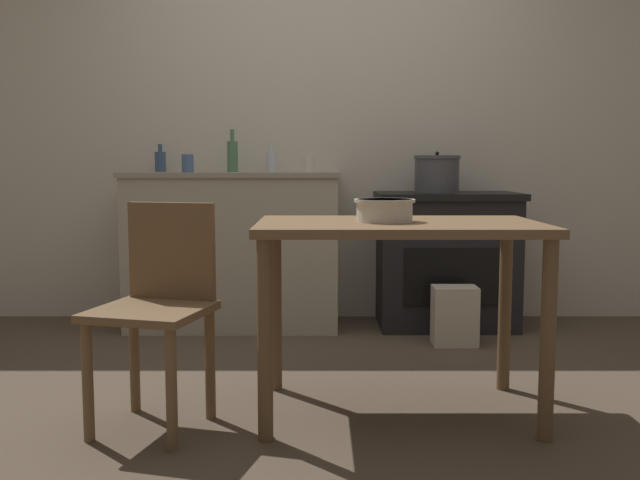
{
  "coord_description": "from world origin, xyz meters",
  "views": [
    {
      "loc": [
        -0.01,
        -3.07,
        1.0
      ],
      "look_at": [
        0.0,
        0.5,
        0.62
      ],
      "focal_mm": 40.0,
      "sensor_mm": 36.0,
      "label": 1
    }
  ],
  "objects_px": {
    "bottle_mid_left": "(158,161)",
    "mixing_bowl_large": "(382,209)",
    "bottle_far_left": "(230,156)",
    "cup_center_left": "(185,163)",
    "cup_center": "(306,165)",
    "flour_sack": "(452,316)",
    "stock_pot": "(434,174)",
    "chair": "(155,304)",
    "bottle_left": "(269,161)",
    "stove": "(443,259)",
    "work_table": "(396,251)"
  },
  "relations": [
    {
      "from": "mixing_bowl_large",
      "to": "cup_center",
      "type": "distance_m",
      "value": 1.4
    },
    {
      "from": "mixing_bowl_large",
      "to": "cup_center_left",
      "type": "height_order",
      "value": "cup_center_left"
    },
    {
      "from": "bottle_far_left",
      "to": "cup_center",
      "type": "relative_size",
      "value": 2.91
    },
    {
      "from": "stove",
      "to": "bottle_left",
      "type": "distance_m",
      "value": 1.24
    },
    {
      "from": "chair",
      "to": "stock_pot",
      "type": "distance_m",
      "value": 2.19
    },
    {
      "from": "stove",
      "to": "bottle_mid_left",
      "type": "height_order",
      "value": "bottle_mid_left"
    },
    {
      "from": "stock_pot",
      "to": "mixing_bowl_large",
      "type": "height_order",
      "value": "stock_pot"
    },
    {
      "from": "work_table",
      "to": "bottle_left",
      "type": "relative_size",
      "value": 6.63
    },
    {
      "from": "bottle_far_left",
      "to": "mixing_bowl_large",
      "type": "bearing_deg",
      "value": -63.8
    },
    {
      "from": "bottle_far_left",
      "to": "cup_center_left",
      "type": "bearing_deg",
      "value": -136.73
    },
    {
      "from": "work_table",
      "to": "mixing_bowl_large",
      "type": "distance_m",
      "value": 0.18
    },
    {
      "from": "mixing_bowl_large",
      "to": "bottle_far_left",
      "type": "distance_m",
      "value": 1.81
    },
    {
      "from": "stock_pot",
      "to": "cup_center",
      "type": "bearing_deg",
      "value": -165.7
    },
    {
      "from": "bottle_far_left",
      "to": "bottle_left",
      "type": "distance_m",
      "value": 0.25
    },
    {
      "from": "cup_center",
      "to": "cup_center_left",
      "type": "bearing_deg",
      "value": 177.58
    },
    {
      "from": "bottle_mid_left",
      "to": "mixing_bowl_large",
      "type": "bearing_deg",
      "value": -53.39
    },
    {
      "from": "stock_pot",
      "to": "flour_sack",
      "type": "bearing_deg",
      "value": -85.7
    },
    {
      "from": "stove",
      "to": "bottle_far_left",
      "type": "bearing_deg",
      "value": 177.9
    },
    {
      "from": "bottle_mid_left",
      "to": "cup_center_left",
      "type": "bearing_deg",
      "value": -53.02
    },
    {
      "from": "work_table",
      "to": "cup_center_left",
      "type": "height_order",
      "value": "cup_center_left"
    },
    {
      "from": "stove",
      "to": "bottle_far_left",
      "type": "height_order",
      "value": "bottle_far_left"
    },
    {
      "from": "stove",
      "to": "bottle_far_left",
      "type": "relative_size",
      "value": 3.32
    },
    {
      "from": "stock_pot",
      "to": "bottle_far_left",
      "type": "bearing_deg",
      "value": 177.54
    },
    {
      "from": "cup_center_left",
      "to": "cup_center",
      "type": "relative_size",
      "value": 1.17
    },
    {
      "from": "stove",
      "to": "mixing_bowl_large",
      "type": "xyz_separation_m",
      "value": [
        -0.52,
        -1.56,
        0.41
      ]
    },
    {
      "from": "mixing_bowl_large",
      "to": "work_table",
      "type": "bearing_deg",
      "value": -0.69
    },
    {
      "from": "bottle_left",
      "to": "bottle_mid_left",
      "type": "distance_m",
      "value": 0.69
    },
    {
      "from": "chair",
      "to": "bottle_far_left",
      "type": "height_order",
      "value": "bottle_far_left"
    },
    {
      "from": "stove",
      "to": "bottle_mid_left",
      "type": "relative_size",
      "value": 4.99
    },
    {
      "from": "flour_sack",
      "to": "mixing_bowl_large",
      "type": "relative_size",
      "value": 1.36
    },
    {
      "from": "chair",
      "to": "bottle_mid_left",
      "type": "relative_size",
      "value": 4.92
    },
    {
      "from": "bottle_far_left",
      "to": "bottle_left",
      "type": "height_order",
      "value": "bottle_far_left"
    },
    {
      "from": "stock_pot",
      "to": "bottle_left",
      "type": "height_order",
      "value": "bottle_left"
    },
    {
      "from": "stock_pot",
      "to": "stove",
      "type": "bearing_deg",
      "value": 4.76
    },
    {
      "from": "work_table",
      "to": "bottle_mid_left",
      "type": "distance_m",
      "value": 2.17
    },
    {
      "from": "bottle_far_left",
      "to": "cup_center_left",
      "type": "height_order",
      "value": "bottle_far_left"
    },
    {
      "from": "flour_sack",
      "to": "cup_center_left",
      "type": "height_order",
      "value": "cup_center_left"
    },
    {
      "from": "flour_sack",
      "to": "cup_center_left",
      "type": "xyz_separation_m",
      "value": [
        -1.52,
        0.3,
        0.84
      ]
    },
    {
      "from": "cup_center_left",
      "to": "cup_center",
      "type": "height_order",
      "value": "cup_center_left"
    },
    {
      "from": "stove",
      "to": "stock_pot",
      "type": "bearing_deg",
      "value": -175.24
    },
    {
      "from": "bottle_left",
      "to": "cup_center_left",
      "type": "height_order",
      "value": "bottle_left"
    },
    {
      "from": "work_table",
      "to": "stock_pot",
      "type": "height_order",
      "value": "stock_pot"
    },
    {
      "from": "stock_pot",
      "to": "cup_center",
      "type": "relative_size",
      "value": 3.15
    },
    {
      "from": "chair",
      "to": "bottle_left",
      "type": "height_order",
      "value": "bottle_left"
    },
    {
      "from": "flour_sack",
      "to": "bottle_far_left",
      "type": "xyz_separation_m",
      "value": [
        -1.28,
        0.52,
        0.89
      ]
    },
    {
      "from": "flour_sack",
      "to": "stock_pot",
      "type": "relative_size",
      "value": 1.17
    },
    {
      "from": "bottle_left",
      "to": "flour_sack",
      "type": "bearing_deg",
      "value": -29.47
    },
    {
      "from": "stock_pot",
      "to": "bottle_far_left",
      "type": "height_order",
      "value": "bottle_far_left"
    },
    {
      "from": "chair",
      "to": "mixing_bowl_large",
      "type": "bearing_deg",
      "value": 23.29
    },
    {
      "from": "cup_center",
      "to": "stock_pot",
      "type": "bearing_deg",
      "value": 14.3
    }
  ]
}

